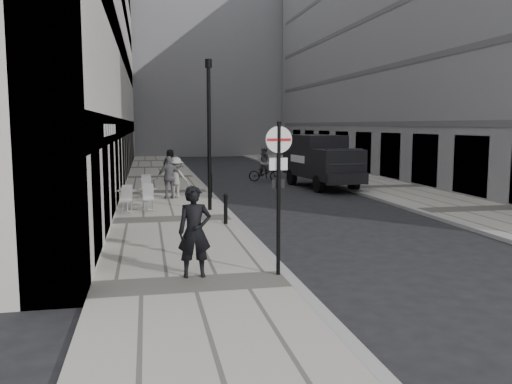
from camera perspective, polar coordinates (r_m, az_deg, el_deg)
ground at (r=8.91m, az=8.38°, el=-14.39°), size 120.00×120.00×0.00m
sidewalk at (r=26.00m, az=-9.45°, el=-0.07°), size 4.00×60.00×0.12m
far_sidewalk at (r=28.57m, az=13.18°, el=0.47°), size 4.00×60.00×0.12m
building_left at (r=32.95m, az=-17.49°, el=16.80°), size 4.00×45.00×18.00m
building_right at (r=37.05m, az=16.63°, el=17.28°), size 6.00×45.00×20.00m
building_far at (r=64.41m, az=-7.69°, el=13.92°), size 24.00×16.00×22.00m
walking_man at (r=11.24m, az=-6.49°, el=-4.17°), size 0.69×0.46×1.89m
sign_post at (r=11.17m, az=2.39°, el=1.53°), size 0.55×0.09×3.20m
lamppost at (r=19.96m, az=-4.97°, el=6.81°), size 0.25×0.25×5.48m
bollard_near at (r=17.25m, az=-3.22°, el=-1.87°), size 0.12×0.12×0.91m
bollard_far at (r=23.72m, az=-4.80°, el=0.62°), size 0.13×0.13×0.95m
panel_van at (r=28.38m, az=6.76°, el=3.55°), size 2.70×5.96×2.72m
cyclist at (r=31.28m, az=0.93°, el=2.55°), size 1.96×1.14×2.00m
pedestrian_a at (r=23.34m, az=-9.09°, el=1.53°), size 1.11×0.55×1.82m
pedestrian_b at (r=23.56m, az=-8.39°, el=1.51°), size 1.30×1.05×1.75m
pedestrian_c at (r=30.51m, az=-8.99°, el=2.79°), size 0.96×0.71×1.80m
cafe_table_near at (r=20.59m, az=-11.27°, el=-0.52°), size 0.71×1.59×0.91m
cafe_table_mid at (r=23.93m, az=-11.46°, el=0.59°), size 0.75×1.68×0.96m
cafe_table_far at (r=20.36m, az=-13.42°, el=-0.66°), size 0.70×1.59×0.90m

